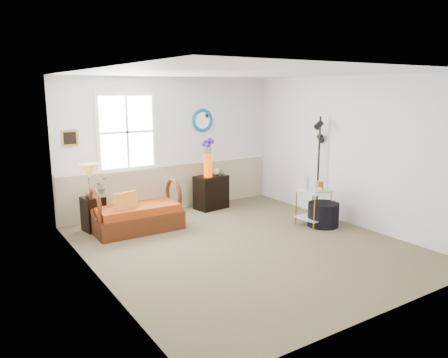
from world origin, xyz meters
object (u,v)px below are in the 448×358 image
lamp_stand (94,214)px  ottoman (323,214)px  floor_lamp (318,167)px  cabinet (211,192)px  side_table (313,208)px  loveseat (136,203)px

lamp_stand → ottoman: lamp_stand is taller
floor_lamp → ottoman: size_ratio=3.48×
lamp_stand → ottoman: bearing=-29.3°
ottoman → cabinet: bearing=117.1°
side_table → ottoman: side_table is taller
lamp_stand → side_table: (3.34, -1.82, 0.02)m
lamp_stand → floor_lamp: (3.83, -1.41, 0.65)m
loveseat → side_table: 3.08m
cabinet → ottoman: (1.06, -2.06, -0.13)m
loveseat → floor_lamp: 3.40m
loveseat → lamp_stand: 0.74m
loveseat → floor_lamp: size_ratio=0.77×
floor_lamp → ottoman: 0.98m
lamp_stand → side_table: 3.80m
lamp_stand → floor_lamp: bearing=-20.3°
loveseat → cabinet: bearing=15.5°
lamp_stand → cabinet: cabinet is taller
ottoman → lamp_stand: bearing=150.7°
loveseat → floor_lamp: bearing=-17.9°
cabinet → side_table: 2.15m
lamp_stand → ottoman: size_ratio=1.09×
loveseat → lamp_stand: (-0.63, 0.36, -0.18)m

